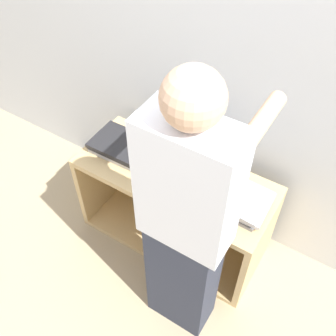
{
  "coord_description": "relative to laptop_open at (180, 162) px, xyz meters",
  "views": [
    {
      "loc": [
        0.76,
        -1.05,
        2.3
      ],
      "look_at": [
        0.0,
        0.17,
        0.75
      ],
      "focal_mm": 42.0,
      "sensor_mm": 36.0,
      "label": 1
    }
  ],
  "objects": [
    {
      "name": "person",
      "position": [
        0.31,
        -0.46,
        0.16
      ],
      "size": [
        0.4,
        0.53,
        1.66
      ],
      "color": "#2D3342",
      "rests_on": "ground_plane"
    },
    {
      "name": "ground_plane",
      "position": [
        0.0,
        -0.3,
        -0.68
      ],
      "size": [
        12.0,
        12.0,
        0.0
      ],
      "primitive_type": "plane",
      "color": "tan"
    },
    {
      "name": "cart",
      "position": [
        0.0,
        0.01,
        -0.37
      ],
      "size": [
        1.18,
        0.49,
        0.63
      ],
      "color": "tan",
      "rests_on": "ground_plane"
    },
    {
      "name": "laptop_open",
      "position": [
        0.0,
        0.0,
        0.0
      ],
      "size": [
        0.35,
        0.33,
        0.26
      ],
      "color": "#B7B7BC",
      "rests_on": "cart"
    },
    {
      "name": "wall_back",
      "position": [
        0.0,
        0.3,
        0.52
      ],
      "size": [
        8.0,
        0.05,
        2.4
      ],
      "color": "silver",
      "rests_on": "ground_plane"
    },
    {
      "name": "laptop_stack_left",
      "position": [
        -0.37,
        -0.05,
        -0.02
      ],
      "size": [
        0.36,
        0.27,
        0.07
      ],
      "color": "#B7B7BC",
      "rests_on": "cart"
    },
    {
      "name": "laptop_stack_right",
      "position": [
        0.38,
        -0.06,
        -0.02
      ],
      "size": [
        0.37,
        0.27,
        0.07
      ],
      "color": "gray",
      "rests_on": "cart"
    }
  ]
}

